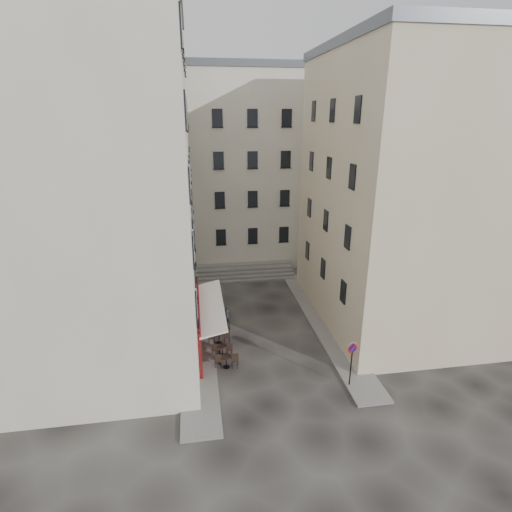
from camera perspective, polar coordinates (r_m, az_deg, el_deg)
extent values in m
plane|color=black|center=(26.31, 1.94, -13.27)|extent=(90.00, 90.00, 0.00)
cube|color=slate|center=(29.36, -8.34, -9.61)|extent=(2.00, 22.00, 0.12)
cube|color=slate|center=(29.81, 9.48, -9.20)|extent=(2.00, 18.00, 0.12)
cube|color=#BCB4A0|center=(25.84, -22.97, 8.53)|extent=(12.00, 16.00, 20.00)
cube|color=#BCAD8C|center=(29.69, 21.34, 8.01)|extent=(12.00, 14.00, 18.00)
cube|color=#50555C|center=(29.51, 23.77, 25.93)|extent=(12.20, 14.20, 0.60)
cube|color=#BCB4A0|center=(41.18, -4.36, 12.12)|extent=(18.00, 10.00, 18.00)
cube|color=#50555C|center=(41.05, -4.72, 25.10)|extent=(18.20, 10.20, 0.60)
cube|color=#480A0E|center=(25.92, -8.22, -9.53)|extent=(0.25, 7.00, 3.50)
cube|color=black|center=(26.09, -8.10, -10.20)|extent=(0.06, 3.85, 2.00)
cube|color=silver|center=(25.37, -6.49, -7.06)|extent=(1.58, 7.30, 0.41)
cube|color=slate|center=(36.72, -1.52, -3.17)|extent=(9.00, 1.80, 0.20)
cube|color=slate|center=(37.05, -1.61, -2.62)|extent=(9.00, 1.80, 0.20)
cube|color=slate|center=(37.39, -1.71, -2.08)|extent=(9.00, 1.80, 0.20)
cube|color=slate|center=(37.74, -1.80, -1.55)|extent=(9.00, 1.80, 0.20)
cylinder|color=black|center=(24.90, -5.21, -14.21)|extent=(0.10, 0.10, 0.90)
sphere|color=black|center=(24.65, -5.24, -13.30)|extent=(0.12, 0.12, 0.12)
cylinder|color=black|center=(27.88, -5.71, -10.25)|extent=(0.10, 0.10, 0.90)
sphere|color=black|center=(27.65, -5.75, -9.40)|extent=(0.12, 0.12, 0.12)
cylinder|color=black|center=(30.97, -6.11, -7.07)|extent=(0.10, 0.10, 0.90)
sphere|color=black|center=(30.77, -6.14, -6.28)|extent=(0.12, 0.12, 0.12)
cylinder|color=black|center=(23.11, 13.41, -14.96)|extent=(0.07, 0.07, 2.73)
cylinder|color=#AC1D0B|center=(22.52, 13.63, -12.67)|extent=(0.62, 0.18, 0.63)
cylinder|color=navy|center=(22.50, 13.66, -12.70)|extent=(0.45, 0.15, 0.46)
cube|color=#AC1D0B|center=(22.48, 13.68, -12.73)|extent=(0.36, 0.11, 0.37)
cylinder|color=black|center=(24.71, -4.23, -15.52)|extent=(0.40, 0.40, 0.02)
cylinder|color=black|center=(24.51, -4.25, -14.83)|extent=(0.06, 0.06, 0.77)
cylinder|color=black|center=(24.31, -4.27, -14.14)|extent=(0.66, 0.66, 0.04)
cube|color=black|center=(24.51, -3.06, -14.64)|extent=(0.42, 0.42, 0.99)
cube|color=black|center=(24.54, -5.47, -14.65)|extent=(0.42, 0.42, 0.99)
cylinder|color=black|center=(25.79, -4.84, -13.90)|extent=(0.36, 0.36, 0.02)
cylinder|color=black|center=(25.61, -4.86, -13.29)|extent=(0.05, 0.05, 0.70)
cylinder|color=black|center=(25.44, -4.88, -12.68)|extent=(0.60, 0.60, 0.04)
cube|color=black|center=(25.61, -3.83, -13.13)|extent=(0.38, 0.38, 0.90)
cube|color=black|center=(25.65, -5.90, -13.14)|extent=(0.38, 0.38, 0.90)
cylinder|color=black|center=(26.99, -5.27, -12.25)|extent=(0.40, 0.40, 0.02)
cylinder|color=black|center=(26.80, -5.30, -11.58)|extent=(0.06, 0.06, 0.77)
cylinder|color=black|center=(26.62, -5.32, -10.93)|extent=(0.66, 0.66, 0.04)
cube|color=black|center=(26.79, -4.22, -11.41)|extent=(0.42, 0.42, 1.00)
cube|color=black|center=(26.85, -6.40, -11.42)|extent=(0.42, 0.42, 1.00)
cylinder|color=black|center=(28.14, -4.93, -10.84)|extent=(0.33, 0.33, 0.02)
cylinder|color=black|center=(27.99, -4.95, -10.31)|extent=(0.05, 0.05, 0.64)
cylinder|color=black|center=(27.85, -4.97, -9.79)|extent=(0.54, 0.54, 0.04)
cube|color=black|center=(27.99, -4.10, -10.17)|extent=(0.34, 0.34, 0.82)
cube|color=black|center=(28.03, -5.81, -10.18)|extent=(0.34, 0.34, 0.82)
cylinder|color=black|center=(29.66, -5.14, -9.13)|extent=(0.34, 0.34, 0.02)
cylinder|color=black|center=(29.52, -5.16, -8.60)|extent=(0.05, 0.05, 0.66)
cylinder|color=black|center=(29.38, -5.18, -8.09)|extent=(0.56, 0.56, 0.04)
cube|color=black|center=(29.52, -4.33, -8.47)|extent=(0.36, 0.36, 0.85)
cube|color=black|center=(29.56, -6.00, -8.49)|extent=(0.36, 0.36, 0.85)
imported|color=black|center=(28.82, -4.16, -8.41)|extent=(0.58, 0.40, 1.55)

